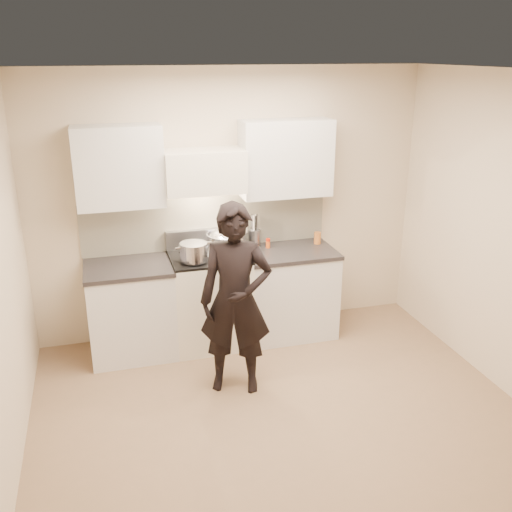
% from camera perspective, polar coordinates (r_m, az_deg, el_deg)
% --- Properties ---
extents(ground_plane, '(4.00, 4.00, 0.00)m').
position_cam_1_polar(ground_plane, '(4.86, 2.63, -15.77)').
color(ground_plane, '#7F6248').
extents(room_shell, '(4.04, 3.54, 2.70)m').
position_cam_1_polar(room_shell, '(4.46, 0.75, 3.82)').
color(room_shell, '#C3B195').
rests_on(room_shell, ground).
extents(stove, '(0.76, 0.65, 0.96)m').
position_cam_1_polar(stove, '(5.76, -4.60, -4.32)').
color(stove, silver).
rests_on(stove, ground).
extents(counter_right, '(0.92, 0.67, 0.92)m').
position_cam_1_polar(counter_right, '(5.96, 3.26, -3.56)').
color(counter_right, silver).
rests_on(counter_right, ground).
extents(counter_left, '(0.82, 0.67, 0.92)m').
position_cam_1_polar(counter_left, '(5.68, -12.36, -5.24)').
color(counter_left, silver).
rests_on(counter_left, ground).
extents(wok, '(0.40, 0.47, 0.32)m').
position_cam_1_polar(wok, '(5.68, -2.99, 1.76)').
color(wok, '#B6BACD').
rests_on(wok, stove).
extents(stock_pot, '(0.36, 0.32, 0.17)m').
position_cam_1_polar(stock_pot, '(5.39, -6.25, 0.42)').
color(stock_pot, '#B6BACD').
rests_on(stock_pot, stove).
extents(utensil_crock, '(0.12, 0.12, 0.33)m').
position_cam_1_polar(utensil_crock, '(5.87, -0.15, 1.97)').
color(utensil_crock, '#9899A2').
rests_on(utensil_crock, counter_right).
extents(spice_jar, '(0.04, 0.04, 0.10)m').
position_cam_1_polar(spice_jar, '(5.83, 1.21, 1.30)').
color(spice_jar, '#D65313').
rests_on(spice_jar, counter_right).
extents(oil_glass, '(0.07, 0.07, 0.13)m').
position_cam_1_polar(oil_glass, '(5.99, 6.16, 1.81)').
color(oil_glass, '#B56326').
rests_on(oil_glass, counter_right).
extents(person, '(0.71, 0.58, 1.68)m').
position_cam_1_polar(person, '(4.84, -2.05, -4.43)').
color(person, black).
rests_on(person, ground).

